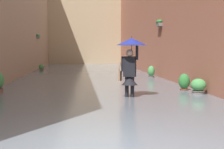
{
  "coord_description": "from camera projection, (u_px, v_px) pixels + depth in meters",
  "views": [
    {
      "loc": [
        0.61,
        4.71,
        1.72
      ],
      "look_at": [
        -0.39,
        -5.3,
        0.95
      ],
      "focal_mm": 52.64,
      "sensor_mm": 36.0,
      "label": 1
    }
  ],
  "objects": [
    {
      "name": "potted_plant_far_left",
      "position": [
        198.0,
        88.0,
        11.14
      ],
      "size": [
        0.52,
        0.52,
        0.73
      ],
      "color": "#66605B",
      "rests_on": "ground_plane"
    },
    {
      "name": "potted_plant_near_left",
      "position": [
        184.0,
        83.0,
        12.23
      ],
      "size": [
        0.42,
        0.42,
        0.82
      ],
      "color": "brown",
      "rests_on": "ground_plane"
    },
    {
      "name": "ground_plane",
      "position": [
        90.0,
        78.0,
        19.55
      ],
      "size": [
        73.99,
        73.99,
        0.0
      ],
      "primitive_type": "plane",
      "color": "slate"
    },
    {
      "name": "potted_plant_mid_left",
      "position": [
        151.0,
        73.0,
        17.62
      ],
      "size": [
        0.38,
        0.38,
        0.84
      ],
      "color": "#66605B",
      "rests_on": "ground_plane"
    },
    {
      "name": "building_facade_left",
      "position": [
        167.0,
        9.0,
        19.69
      ],
      "size": [
        2.04,
        33.6,
        8.32
      ],
      "color": "#935642",
      "rests_on": "ground_plane"
    },
    {
      "name": "flood_water",
      "position": [
        90.0,
        77.0,
        19.54
      ],
      "size": [
        8.31,
        35.6,
        0.21
      ],
      "primitive_type": "cube",
      "color": "slate",
      "rests_on": "ground_plane"
    },
    {
      "name": "potted_plant_mid_right",
      "position": [
        41.0,
        69.0,
        23.8
      ],
      "size": [
        0.36,
        0.36,
        0.64
      ],
      "color": "#9E563D",
      "rests_on": "ground_plane"
    },
    {
      "name": "person_wading",
      "position": [
        131.0,
        57.0,
        10.34
      ],
      "size": [
        0.96,
        0.96,
        2.14
      ],
      "color": "black",
      "rests_on": "ground_plane"
    },
    {
      "name": "building_facade_far",
      "position": [
        85.0,
        22.0,
        34.77
      ],
      "size": [
        11.11,
        1.8,
        9.25
      ],
      "primitive_type": "cube",
      "color": "tan",
      "rests_on": "ground_plane"
    }
  ]
}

